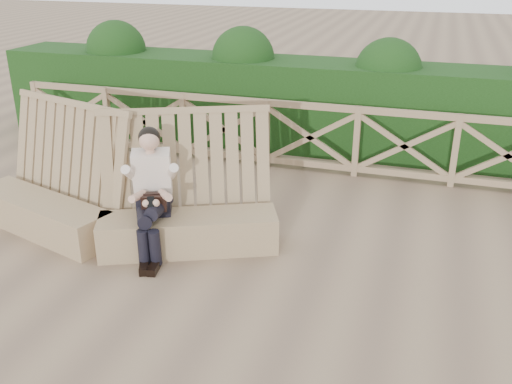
% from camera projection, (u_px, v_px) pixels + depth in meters
% --- Properties ---
extents(ground, '(60.00, 60.00, 0.00)m').
position_uv_depth(ground, '(236.00, 283.00, 6.01)').
color(ground, brown).
rests_on(ground, ground).
extents(bench, '(3.99, 1.51, 1.57)m').
position_uv_depth(bench, '(115.00, 208.00, 6.83)').
color(bench, '#907352').
rests_on(bench, ground).
extents(woman, '(0.59, 0.96, 1.46)m').
position_uv_depth(woman, '(152.00, 189.00, 6.39)').
color(woman, black).
rests_on(woman, ground).
extents(guardrail, '(10.10, 0.09, 1.10)m').
position_uv_depth(guardrail, '(310.00, 137.00, 8.86)').
color(guardrail, olive).
rests_on(guardrail, ground).
extents(hedge, '(12.00, 1.20, 1.50)m').
position_uv_depth(hedge, '(326.00, 106.00, 9.84)').
color(hedge, black).
rests_on(hedge, ground).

